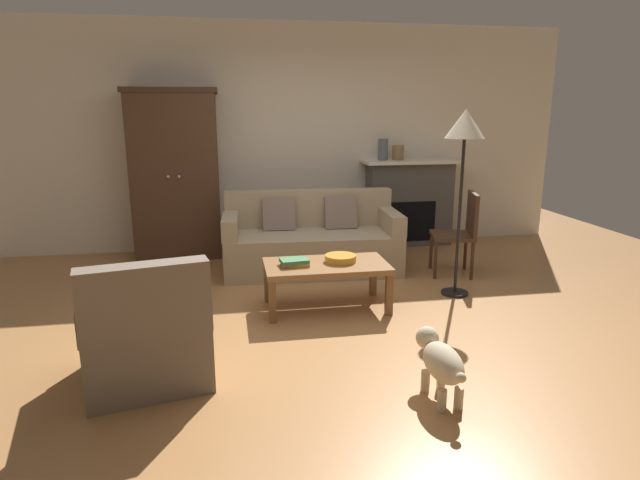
# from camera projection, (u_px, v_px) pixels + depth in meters

# --- Properties ---
(ground_plane) EXTENTS (9.60, 9.60, 0.00)m
(ground_plane) POSITION_uv_depth(u_px,v_px,m) (325.00, 314.00, 4.71)
(ground_plane) COLOR #B27A47
(back_wall) EXTENTS (7.20, 0.10, 2.80)m
(back_wall) POSITION_uv_depth(u_px,v_px,m) (289.00, 138.00, 6.81)
(back_wall) COLOR silver
(back_wall) RESTS_ON ground
(fireplace) EXTENTS (1.26, 0.48, 1.12)m
(fireplace) POSITION_uv_depth(u_px,v_px,m) (409.00, 202.00, 7.03)
(fireplace) COLOR #4C4947
(fireplace) RESTS_ON ground
(armoire) EXTENTS (1.06, 0.57, 2.00)m
(armoire) POSITION_uv_depth(u_px,v_px,m) (176.00, 174.00, 6.35)
(armoire) COLOR #472D1E
(armoire) RESTS_ON ground
(couch) EXTENTS (1.96, 0.94, 0.86)m
(couch) POSITION_uv_depth(u_px,v_px,m) (311.00, 242.00, 5.95)
(couch) COLOR tan
(couch) RESTS_ON ground
(coffee_table) EXTENTS (1.10, 0.60, 0.42)m
(coffee_table) POSITION_uv_depth(u_px,v_px,m) (326.00, 269.00, 4.78)
(coffee_table) COLOR olive
(coffee_table) RESTS_ON ground
(fruit_bowl) EXTENTS (0.28, 0.28, 0.06)m
(fruit_bowl) POSITION_uv_depth(u_px,v_px,m) (340.00, 258.00, 4.81)
(fruit_bowl) COLOR orange
(fruit_bowl) RESTS_ON coffee_table
(book_stack) EXTENTS (0.26, 0.20, 0.06)m
(book_stack) POSITION_uv_depth(u_px,v_px,m) (295.00, 262.00, 4.70)
(book_stack) COLOR gold
(book_stack) RESTS_ON coffee_table
(mantel_vase_slate) EXTENTS (0.13, 0.13, 0.27)m
(mantel_vase_slate) POSITION_uv_depth(u_px,v_px,m) (383.00, 150.00, 6.78)
(mantel_vase_slate) COLOR #565B66
(mantel_vase_slate) RESTS_ON fireplace
(mantel_vase_bronze) EXTENTS (0.15, 0.15, 0.19)m
(mantel_vase_bronze) POSITION_uv_depth(u_px,v_px,m) (398.00, 152.00, 6.83)
(mantel_vase_bronze) COLOR olive
(mantel_vase_bronze) RESTS_ON fireplace
(armchair_near_left) EXTENTS (0.91, 0.91, 0.88)m
(armchair_near_left) POSITION_uv_depth(u_px,v_px,m) (146.00, 337.00, 3.48)
(armchair_near_left) COLOR #756656
(armchair_near_left) RESTS_ON ground
(side_chair_wooden) EXTENTS (0.54, 0.54, 0.90)m
(side_chair_wooden) POSITION_uv_depth(u_px,v_px,m) (461.00, 228.00, 5.73)
(side_chair_wooden) COLOR #472D1E
(side_chair_wooden) RESTS_ON ground
(floor_lamp) EXTENTS (0.36, 0.36, 1.76)m
(floor_lamp) POSITION_uv_depth(u_px,v_px,m) (465.00, 135.00, 4.86)
(floor_lamp) COLOR black
(floor_lamp) RESTS_ON ground
(dog) EXTENTS (0.22, 0.57, 0.39)m
(dog) POSITION_uv_depth(u_px,v_px,m) (441.00, 361.00, 3.31)
(dog) COLOR beige
(dog) RESTS_ON ground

